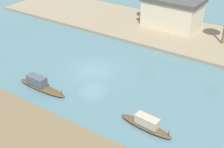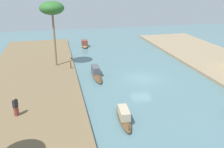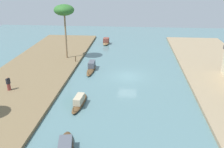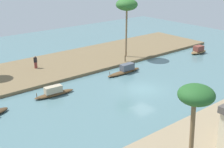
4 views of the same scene
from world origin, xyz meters
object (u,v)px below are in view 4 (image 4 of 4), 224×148
object	(u,v)px
sampan_near_left_bank	(198,50)
palm_tree_right_short	(196,98)
sampan_midstream	(54,92)
palm_tree_left_near	(127,5)
person_on_near_bank	(36,63)
mooring_post	(125,58)
sampan_open_hull	(125,70)

from	to	relation	value
sampan_near_left_bank	palm_tree_right_short	xyz separation A→B (m)	(25.87, 17.77, 5.53)
sampan_midstream	palm_tree_left_near	xyz separation A→B (m)	(-14.97, -5.18, 7.36)
sampan_near_left_bank	person_on_near_bank	world-z (taller)	person_on_near_bank
mooring_post	palm_tree_right_short	distance (m)	25.61
sampan_midstream	mooring_post	bearing A→B (deg)	-160.92
mooring_post	person_on_near_bank	bearing A→B (deg)	-25.77
sampan_midstream	palm_tree_left_near	world-z (taller)	palm_tree_left_near
sampan_near_left_bank	palm_tree_right_short	distance (m)	31.87
palm_tree_right_short	palm_tree_left_near	bearing A→B (deg)	-123.69
person_on_near_bank	palm_tree_left_near	xyz separation A→B (m)	(-12.72, 3.51, 6.71)
sampan_near_left_bank	palm_tree_left_near	distance (m)	13.86
person_on_near_bank	palm_tree_right_short	size ratio (longest dim) A/B	0.25
sampan_midstream	palm_tree_right_short	distance (m)	18.59
sampan_midstream	palm_tree_left_near	bearing A→B (deg)	-156.26
sampan_open_hull	person_on_near_bank	size ratio (longest dim) A/B	3.25
palm_tree_left_near	sampan_midstream	bearing A→B (deg)	19.10
palm_tree_left_near	mooring_post	bearing A→B (deg)	45.33
sampan_near_left_bank	palm_tree_right_short	world-z (taller)	palm_tree_right_short
person_on_near_bank	palm_tree_left_near	bearing A→B (deg)	-168.32
sampan_open_hull	palm_tree_left_near	distance (m)	9.72
sampan_midstream	palm_tree_left_near	distance (m)	17.46
sampan_near_left_bank	mooring_post	xyz separation A→B (m)	(12.36, -3.36, 0.32)
palm_tree_left_near	person_on_near_bank	bearing A→B (deg)	-15.42
sampan_midstream	person_on_near_bank	world-z (taller)	person_on_near_bank
mooring_post	palm_tree_left_near	xyz separation A→B (m)	(-1.76, -1.78, 6.97)
sampan_midstream	person_on_near_bank	distance (m)	9.00
sampan_near_left_bank	palm_tree_left_near	xyz separation A→B (m)	(10.60, -5.14, 7.30)
sampan_open_hull	mooring_post	world-z (taller)	mooring_post
sampan_midstream	sampan_open_hull	xyz separation A→B (m)	(-10.64, -0.51, 0.01)
mooring_post	palm_tree_left_near	world-z (taller)	palm_tree_left_near
sampan_midstream	person_on_near_bank	size ratio (longest dim) A/B	2.75
sampan_open_hull	person_on_near_bank	distance (m)	11.73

